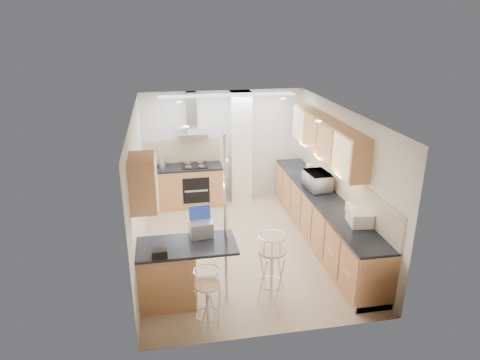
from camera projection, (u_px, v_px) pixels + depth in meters
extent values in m
plane|color=tan|center=(243.00, 246.00, 7.90)|extent=(4.80, 4.80, 0.00)
cube|color=silver|center=(224.00, 146.00, 9.67)|extent=(3.60, 0.04, 2.50)
cube|color=silver|center=(280.00, 252.00, 5.25)|extent=(3.60, 0.04, 2.50)
cube|color=silver|center=(138.00, 190.00, 7.16)|extent=(0.04, 4.80, 2.50)
cube|color=silver|center=(341.00, 177.00, 7.76)|extent=(0.04, 4.80, 2.50)
cube|color=white|center=(244.00, 112.00, 7.02)|extent=(3.60, 4.80, 0.02)
cube|color=#BF7C4C|center=(326.00, 138.00, 7.88)|extent=(0.34, 3.00, 0.72)
cube|color=#BF7C4C|center=(143.00, 183.00, 5.72)|extent=(0.34, 0.62, 0.72)
cube|color=white|center=(340.00, 181.00, 7.78)|extent=(0.03, 4.40, 0.56)
cube|color=white|center=(182.00, 151.00, 9.52)|extent=(1.70, 0.03, 0.56)
cube|color=white|center=(240.00, 148.00, 9.55)|extent=(0.45, 0.40, 2.50)
cube|color=#B1B4B6|center=(193.00, 134.00, 9.19)|extent=(0.62, 0.48, 0.08)
cube|color=#B1B4B6|center=(192.00, 113.00, 9.17)|extent=(0.22, 0.20, 0.88)
cylinder|color=white|center=(226.00, 222.00, 6.04)|extent=(0.05, 0.05, 2.50)
cube|color=black|center=(196.00, 191.00, 9.27)|extent=(0.58, 0.02, 0.58)
cube|color=black|center=(194.00, 165.00, 9.39)|extent=(0.58, 0.50, 0.02)
cube|color=tan|center=(227.00, 95.00, 8.69)|extent=(2.80, 0.35, 0.02)
cube|color=#BF7C4C|center=(322.00, 218.00, 8.00)|extent=(0.60, 4.40, 0.88)
cube|color=black|center=(324.00, 196.00, 7.83)|extent=(0.63, 4.40, 0.04)
cube|color=#BF7C4C|center=(184.00, 187.00, 9.52)|extent=(1.70, 0.60, 0.88)
cube|color=black|center=(183.00, 167.00, 9.36)|extent=(1.70, 0.63, 0.04)
cube|color=#BF7C4C|center=(186.00, 274.00, 6.22)|extent=(1.35, 0.62, 0.90)
cube|color=black|center=(184.00, 246.00, 6.05)|extent=(1.47, 0.72, 0.04)
imported|color=silver|center=(318.00, 181.00, 8.03)|extent=(0.45, 0.63, 0.33)
cube|color=#A1A4A9|center=(201.00, 229.00, 6.26)|extent=(0.36, 0.29, 0.23)
cube|color=black|center=(159.00, 253.00, 5.72)|extent=(0.21, 0.16, 0.11)
cylinder|color=silver|center=(309.00, 168.00, 8.96)|extent=(0.15, 0.15, 0.18)
cylinder|color=silver|center=(310.00, 168.00, 8.97)|extent=(0.14, 0.14, 0.16)
cylinder|color=beige|center=(350.00, 211.00, 6.95)|extent=(0.16, 0.16, 0.18)
cylinder|color=silver|center=(348.00, 207.00, 7.16)|extent=(0.10, 0.10, 0.14)
cube|color=silver|center=(360.00, 217.00, 6.68)|extent=(0.38, 0.46, 0.22)
cylinder|color=#B1B4B6|center=(163.00, 163.00, 9.18)|extent=(0.16, 0.16, 0.22)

